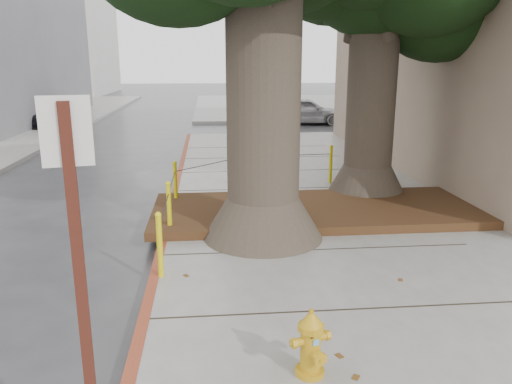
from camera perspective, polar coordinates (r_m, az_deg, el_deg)
ground at (r=6.29m, az=6.39°, el=-14.60°), size 140.00×140.00×0.00m
sidewalk_far at (r=36.21m, az=6.10°, el=9.84°), size 16.00×20.00×0.15m
curb_red at (r=8.45m, az=-10.66°, el=-6.32°), size 0.14×26.00×0.16m
planter_bed at (r=9.91m, az=6.97°, el=-2.07°), size 6.40×2.60×0.16m
building_far_white at (r=52.97m, az=-24.10°, el=18.26°), size 12.00×18.00×15.00m
building_side_white at (r=35.79m, az=24.20°, el=15.73°), size 10.00×10.00×9.00m
bollard_ring at (r=10.03m, az=-3.45°, el=0.79°), size 3.79×5.39×0.95m
fire_hydrant at (r=4.96m, az=6.28°, el=-16.80°), size 0.36×0.36×0.68m
signpost at (r=3.15m, az=-19.22°, el=-11.82°), size 0.27×0.08×2.74m
car_silver at (r=25.50m, az=5.65°, el=9.21°), size 4.05×1.87×1.34m
car_red at (r=25.54m, az=18.41°, el=8.31°), size 3.48×1.37×1.13m
car_dark at (r=26.03m, az=-21.32°, el=8.41°), size 2.12×4.75×1.35m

